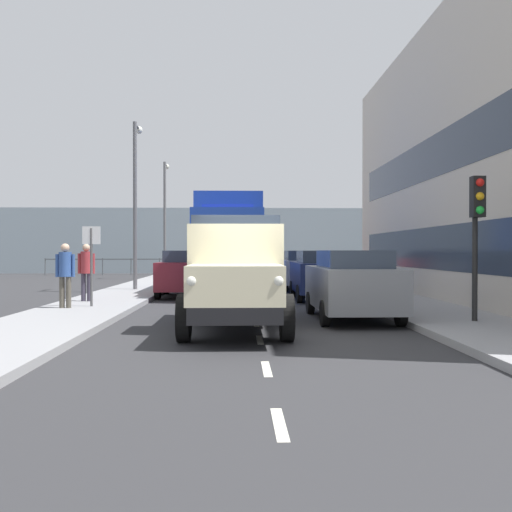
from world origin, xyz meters
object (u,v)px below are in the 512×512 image
pedestrian_couple_b (65,270)px  lamp_post_promenade (136,190)px  traffic_light_near (477,216)px  car_grey_kerbside_near (352,284)px  car_red_kerbside_3 (292,266)px  car_black_oppositeside_2 (205,264)px  car_navy_kerbside_1 (319,274)px  truck_vintage_cream (236,276)px  car_maroon_oppositeside_0 (185,273)px  lorry_cargo_blue (229,242)px  car_silver_kerbside_2 (303,269)px  street_sign (91,252)px  car_white_oppositeside_1 (198,268)px  lamp_post_far (165,209)px  pedestrian_by_lamp (86,267)px

pedestrian_couple_b → lamp_post_promenade: bearing=-93.8°
traffic_light_near → car_grey_kerbside_near: bearing=-33.6°
car_red_kerbside_3 → car_black_oppositeside_2: 6.42m
pedestrian_couple_b → car_navy_kerbside_1: bearing=-151.5°
car_red_kerbside_3 → car_black_oppositeside_2: bearing=-41.6°
truck_vintage_cream → car_maroon_oppositeside_0: size_ratio=1.40×
lorry_cargo_blue → car_maroon_oppositeside_0: size_ratio=2.03×
car_silver_kerbside_2 → street_sign: 11.22m
car_grey_kerbside_near → car_maroon_oppositeside_0: size_ratio=1.05×
car_red_kerbside_3 → car_white_oppositeside_1: same height
car_white_oppositeside_1 → lamp_post_far: size_ratio=0.60×
pedestrian_couple_b → traffic_light_near: bearing=161.7°
truck_vintage_cream → street_sign: (4.09, -4.22, 0.50)m
car_maroon_oppositeside_0 → street_sign: (2.15, 5.26, 0.79)m
car_maroon_oppositeside_0 → pedestrian_by_lamp: size_ratio=2.28×
traffic_light_near → car_black_oppositeside_2: bearing=-71.7°
lorry_cargo_blue → car_silver_kerbside_2: lorry_cargo_blue is taller
lorry_cargo_blue → street_sign: lorry_cargo_blue is taller
lamp_post_far → pedestrian_couple_b: bearing=89.0°
car_maroon_oppositeside_0 → lamp_post_promenade: lamp_post_promenade is taller
car_white_oppositeside_1 → pedestrian_by_lamp: (2.73, 9.95, 0.30)m
car_grey_kerbside_near → car_black_oppositeside_2: (4.80, -20.27, 0.00)m
car_white_oppositeside_1 → pedestrian_by_lamp: bearing=74.6°
car_grey_kerbside_near → car_black_oppositeside_2: same height
car_maroon_oppositeside_0 → lamp_post_promenade: size_ratio=0.59×
truck_vintage_cream → pedestrian_by_lamp: size_ratio=3.18×
car_grey_kerbside_near → car_black_oppositeside_2: size_ratio=0.95×
car_navy_kerbside_1 → street_sign: size_ratio=1.71×
pedestrian_couple_b → car_red_kerbside_3: bearing=-117.8°
car_grey_kerbside_near → car_maroon_oppositeside_0: 8.82m
traffic_light_near → lamp_post_far: 24.08m
truck_vintage_cream → lorry_cargo_blue: (0.31, -10.41, 0.90)m
lorry_cargo_blue → traffic_light_near: lorry_cargo_blue is taller
lorry_cargo_blue → car_red_kerbside_3: bearing=-112.5°
car_white_oppositeside_1 → pedestrian_by_lamp: pedestrian_by_lamp is taller
car_navy_kerbside_1 → car_black_oppositeside_2: bearing=-71.7°
car_maroon_oppositeside_0 → lamp_post_far: 13.60m
car_red_kerbside_3 → lamp_post_far: (7.21, -4.36, 3.32)m
lorry_cargo_blue → pedestrian_by_lamp: bearing=46.2°
car_maroon_oppositeside_0 → pedestrian_by_lamp: 4.53m
truck_vintage_cream → car_navy_kerbside_1: bearing=-110.0°
car_navy_kerbside_1 → car_white_oppositeside_1: 9.29m
truck_vintage_cream → car_grey_kerbside_near: truck_vintage_cream is taller
lorry_cargo_blue → street_sign: size_ratio=3.65×
car_red_kerbside_3 → pedestrian_by_lamp: bearing=58.3°
lorry_cargo_blue → car_grey_kerbside_near: bearing=110.9°
car_grey_kerbside_near → car_white_oppositeside_1: 14.55m
car_grey_kerbside_near → lamp_post_promenade: bearing=-53.5°
car_navy_kerbside_1 → lamp_post_far: 16.60m
car_grey_kerbside_near → car_silver_kerbside_2: bearing=-90.0°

